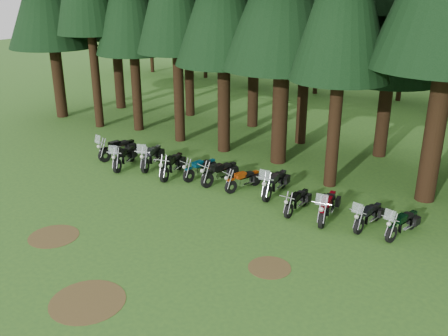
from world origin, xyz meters
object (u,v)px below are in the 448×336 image
(motorcycle_9, at_px, (327,207))
(motorcycle_11, at_px, (402,224))
(motorcycle_6, at_px, (243,180))
(motorcycle_10, at_px, (368,216))
(motorcycle_4, at_px, (201,169))
(motorcycle_7, at_px, (275,184))
(motorcycle_8, at_px, (297,202))
(motorcycle_5, at_px, (220,173))
(motorcycle_1, at_px, (124,158))
(motorcycle_0, at_px, (118,149))
(motorcycle_3, at_px, (172,166))
(motorcycle_2, at_px, (151,157))

(motorcycle_9, height_order, motorcycle_11, motorcycle_9)
(motorcycle_6, distance_m, motorcycle_10, 5.76)
(motorcycle_4, bearing_deg, motorcycle_10, 6.85)
(motorcycle_7, relative_size, motorcycle_11, 1.14)
(motorcycle_4, height_order, motorcycle_7, motorcycle_7)
(motorcycle_8, bearing_deg, motorcycle_5, 170.19)
(motorcycle_1, distance_m, motorcycle_5, 5.14)
(motorcycle_4, bearing_deg, motorcycle_6, 9.31)
(motorcycle_1, xyz_separation_m, motorcycle_6, (6.32, 0.90, -0.07))
(motorcycle_5, bearing_deg, motorcycle_10, 8.34)
(motorcycle_7, bearing_deg, motorcycle_1, -176.43)
(motorcycle_1, relative_size, motorcycle_8, 1.15)
(motorcycle_1, height_order, motorcycle_6, motorcycle_1)
(motorcycle_4, height_order, motorcycle_6, motorcycle_4)
(motorcycle_0, distance_m, motorcycle_9, 11.74)
(motorcycle_0, distance_m, motorcycle_6, 7.53)
(motorcycle_6, xyz_separation_m, motorcycle_11, (6.97, -0.44, 0.03))
(motorcycle_7, relative_size, motorcycle_10, 1.16)
(motorcycle_4, bearing_deg, motorcycle_7, 13.40)
(motorcycle_4, height_order, motorcycle_8, motorcycle_4)
(motorcycle_7, bearing_deg, motorcycle_4, 178.05)
(motorcycle_3, bearing_deg, motorcycle_7, -7.13)
(motorcycle_3, relative_size, motorcycle_11, 1.11)
(motorcycle_9, bearing_deg, motorcycle_5, 162.56)
(motorcycle_5, distance_m, motorcycle_11, 8.25)
(motorcycle_9, bearing_deg, motorcycle_10, -1.97)
(motorcycle_3, xyz_separation_m, motorcycle_4, (1.29, 0.52, -0.06))
(motorcycle_7, bearing_deg, motorcycle_5, 179.19)
(motorcycle_3, xyz_separation_m, motorcycle_8, (6.59, -0.25, -0.08))
(motorcycle_3, xyz_separation_m, motorcycle_6, (3.65, 0.46, -0.08))
(motorcycle_8, bearing_deg, motorcycle_3, 178.36)
(motorcycle_8, xyz_separation_m, motorcycle_11, (4.03, 0.28, 0.03))
(motorcycle_2, bearing_deg, motorcycle_0, 160.12)
(motorcycle_3, distance_m, motorcycle_4, 1.39)
(motorcycle_3, relative_size, motorcycle_5, 1.05)
(motorcycle_8, bearing_deg, motorcycle_6, 166.87)
(motorcycle_5, relative_size, motorcycle_9, 0.94)
(motorcycle_2, distance_m, motorcycle_5, 3.96)
(motorcycle_1, xyz_separation_m, motorcycle_10, (12.06, 0.42, -0.05))
(motorcycle_6, height_order, motorcycle_11, motorcycle_11)
(motorcycle_6, distance_m, motorcycle_11, 6.98)
(motorcycle_6, height_order, motorcycle_9, motorcycle_9)
(motorcycle_8, distance_m, motorcycle_9, 1.27)
(motorcycle_0, height_order, motorcycle_4, motorcycle_0)
(motorcycle_0, xyz_separation_m, motorcycle_9, (11.73, -0.56, 0.00))
(motorcycle_5, height_order, motorcycle_9, motorcycle_9)
(motorcycle_2, distance_m, motorcycle_4, 2.86)
(motorcycle_4, height_order, motorcycle_5, motorcycle_5)
(motorcycle_2, xyz_separation_m, motorcycle_10, (10.95, -0.34, -0.07))
(motorcycle_6, bearing_deg, motorcycle_11, 14.61)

